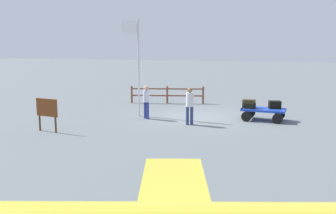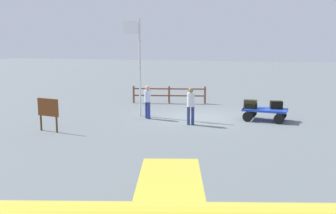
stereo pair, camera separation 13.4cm
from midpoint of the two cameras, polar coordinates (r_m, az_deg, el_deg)
ground_plane at (r=18.42m, az=4.34°, el=-1.57°), size 120.00×120.00×0.00m
luggage_cart at (r=18.10m, az=14.03°, el=-0.66°), size 2.07×1.37×0.56m
suitcase_maroon at (r=18.13m, az=11.99°, el=0.51°), size 0.60×0.35×0.39m
suitcase_olive at (r=18.21m, az=15.71°, el=0.34°), size 0.61×0.48×0.36m
suitcase_tan at (r=17.95m, az=12.12°, el=0.19°), size 0.53×0.49×0.25m
worker_lead at (r=17.92m, az=-3.53°, el=1.13°), size 0.44×0.44×1.60m
worker_trailing at (r=16.58m, az=3.08°, el=0.59°), size 0.46×0.46×1.66m
flagpole at (r=18.44m, az=-5.03°, el=7.33°), size 0.91×0.10×4.75m
signboard at (r=16.01m, az=-18.15°, el=-0.44°), size 1.06×0.22×1.37m
wooden_fence at (r=22.60m, az=-0.29°, el=2.08°), size 4.30×1.18×1.03m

